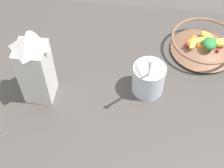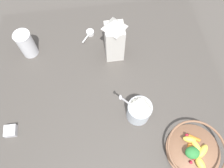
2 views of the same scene
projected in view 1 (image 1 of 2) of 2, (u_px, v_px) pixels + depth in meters
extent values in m
plane|color=#4C4742|center=(100.00, 121.00, 1.05)|extent=(6.00, 6.00, 0.00)
cube|color=#47423D|center=(100.00, 117.00, 1.03)|extent=(1.13, 1.13, 0.05)
cylinder|color=brown|center=(202.00, 50.00, 1.18)|extent=(0.13, 0.13, 0.01)
cone|color=brown|center=(204.00, 45.00, 1.16)|extent=(0.24, 0.24, 0.05)
torus|color=brown|center=(205.00, 40.00, 1.14)|extent=(0.25, 0.25, 0.01)
ellipsoid|color=#EFD64C|center=(200.00, 41.00, 1.15)|extent=(0.07, 0.05, 0.03)
ellipsoid|color=#EFD64C|center=(207.00, 37.00, 1.16)|extent=(0.07, 0.07, 0.03)
ellipsoid|color=#EFD64C|center=(220.00, 43.00, 1.14)|extent=(0.07, 0.05, 0.03)
ellipsoid|color=#EFD64C|center=(193.00, 44.00, 1.14)|extent=(0.04, 0.06, 0.03)
cylinder|color=orange|center=(191.00, 40.00, 1.16)|extent=(0.04, 0.05, 0.01)
cylinder|color=orange|center=(203.00, 47.00, 1.13)|extent=(0.04, 0.03, 0.02)
sphere|color=red|center=(187.00, 45.00, 1.14)|extent=(0.02, 0.02, 0.02)
sphere|color=red|center=(213.00, 47.00, 1.13)|extent=(0.02, 0.02, 0.02)
sphere|color=red|center=(212.00, 42.00, 1.15)|extent=(0.02, 0.02, 0.02)
sphere|color=red|center=(218.00, 51.00, 1.13)|extent=(0.01, 0.01, 0.01)
sphere|color=red|center=(199.00, 46.00, 1.14)|extent=(0.02, 0.02, 0.02)
ellipsoid|color=#2D7F38|center=(210.00, 44.00, 1.12)|extent=(0.06, 0.06, 0.03)
cube|color=silver|center=(36.00, 73.00, 0.98)|extent=(0.09, 0.09, 0.22)
pyramid|color=silver|center=(27.00, 42.00, 0.87)|extent=(0.09, 0.09, 0.05)
cylinder|color=white|center=(30.00, 36.00, 0.89)|extent=(0.03, 0.01, 0.03)
cylinder|color=silver|center=(148.00, 79.00, 1.03)|extent=(0.11, 0.11, 0.11)
cylinder|color=white|center=(150.00, 70.00, 1.00)|extent=(0.10, 0.10, 0.02)
cylinder|color=silver|center=(149.00, 70.00, 0.93)|extent=(0.01, 0.10, 0.18)
ellipsoid|color=silver|center=(150.00, 61.00, 0.83)|extent=(0.02, 0.01, 0.01)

